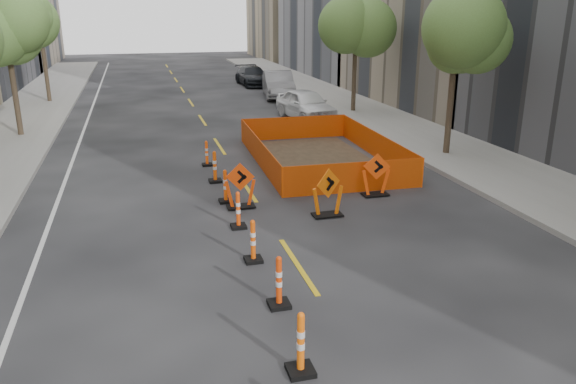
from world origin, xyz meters
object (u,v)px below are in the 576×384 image
object	(u,v)px
channelizer_4	(253,241)
parked_car_far	(253,76)
channelizer_8	(207,153)
chevron_sign_left	(240,185)
chevron_sign_center	(328,192)
chevron_sign_right	(376,175)
channelizer_7	(215,167)
parked_car_near	(306,104)
channelizer_6	(225,186)
channelizer_3	(279,282)
parked_car_mid	(278,84)
channelizer_5	(238,210)
channelizer_2	(301,343)

from	to	relation	value
channelizer_4	parked_car_far	bearing A→B (deg)	78.31
channelizer_8	chevron_sign_left	distance (m)	4.91
channelizer_8	chevron_sign_center	bearing A→B (deg)	-67.47
chevron_sign_left	chevron_sign_right	distance (m)	4.26
channelizer_4	channelizer_7	world-z (taller)	channelizer_7
parked_car_near	channelizer_6	bearing A→B (deg)	-125.72
chevron_sign_left	chevron_sign_right	size ratio (longest dim) A/B	1.01
channelizer_3	channelizer_7	world-z (taller)	channelizer_7
channelizer_4	parked_car_mid	bearing A→B (deg)	74.51
parked_car_far	channelizer_3	bearing A→B (deg)	-103.09
channelizer_8	parked_car_near	xyz separation A→B (m)	(6.20, 7.82, 0.31)
channelizer_4	channelizer_8	xyz separation A→B (m)	(0.03, 8.58, -0.04)
channelizer_3	parked_car_mid	xyz separation A→B (m)	(6.64, 26.33, 0.31)
channelizer_4	parked_car_near	size ratio (longest dim) A/B	0.22
chevron_sign_right	channelizer_6	bearing A→B (deg)	-166.68
channelizer_3	channelizer_7	size ratio (longest dim) A/B	1.00
channelizer_3	channelizer_5	world-z (taller)	channelizer_3
channelizer_3	channelizer_6	distance (m)	6.44
channelizer_2	channelizer_3	world-z (taller)	channelizer_2
channelizer_4	chevron_sign_center	bearing A→B (deg)	42.11
channelizer_5	parked_car_far	world-z (taller)	parked_car_far
channelizer_8	channelizer_4	bearing A→B (deg)	-90.22
channelizer_3	channelizer_5	bearing A→B (deg)	90.30
channelizer_8	parked_car_mid	xyz separation A→B (m)	(6.67, 15.60, 0.37)
chevron_sign_center	parked_car_mid	distance (m)	22.20
parked_car_mid	channelizer_6	bearing A→B (deg)	-99.86
chevron_sign_right	channelizer_5	bearing A→B (deg)	-140.68
channelizer_3	chevron_sign_center	world-z (taller)	chevron_sign_center
parked_car_near	channelizer_3	bearing A→B (deg)	-117.05
channelizer_4	channelizer_8	world-z (taller)	channelizer_4
channelizer_5	chevron_sign_center	bearing A→B (deg)	4.82
channelizer_7	parked_car_mid	distance (m)	18.96
channelizer_3	parked_car_near	xyz separation A→B (m)	(6.16, 18.55, 0.25)
channelizer_6	parked_car_near	size ratio (longest dim) A/B	0.22
chevron_sign_center	parked_car_near	xyz separation A→B (m)	(3.62, 14.04, 0.08)
channelizer_8	parked_car_mid	size ratio (longest dim) A/B	0.18
channelizer_8	chevron_sign_left	world-z (taller)	chevron_sign_left
chevron_sign_right	parked_car_mid	world-z (taller)	parked_car_mid
channelizer_2	channelizer_5	world-z (taller)	channelizer_2
chevron_sign_right	channelizer_4	bearing A→B (deg)	-120.78
channelizer_4	chevron_sign_left	size ratio (longest dim) A/B	0.75
parked_car_far	chevron_sign_center	bearing A→B (deg)	-99.75
channelizer_3	parked_car_mid	distance (m)	27.15
chevron_sign_left	chevron_sign_center	size ratio (longest dim) A/B	0.98
channelizer_8	parked_car_far	world-z (taller)	parked_car_far
channelizer_4	chevron_sign_center	size ratio (longest dim) A/B	0.73
channelizer_7	parked_car_near	size ratio (longest dim) A/B	0.23
channelizer_5	channelizer_6	size ratio (longest dim) A/B	0.99
chevron_sign_left	chevron_sign_right	xyz separation A→B (m)	(4.26, 0.00, -0.00)
channelizer_2	channelizer_4	bearing A→B (deg)	88.37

